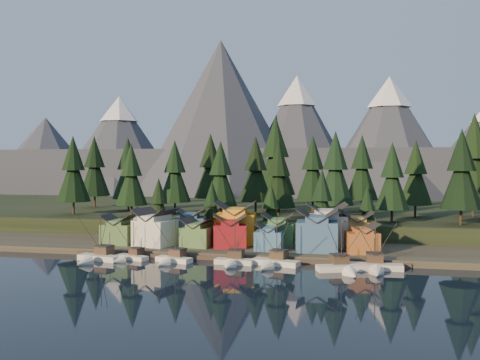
% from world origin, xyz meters
% --- Properties ---
extents(ground, '(500.00, 500.00, 0.00)m').
position_xyz_m(ground, '(0.00, 0.00, 0.00)').
color(ground, black).
rests_on(ground, ground).
extents(shore_strip, '(400.00, 50.00, 1.50)m').
position_xyz_m(shore_strip, '(0.00, 40.00, 0.75)').
color(shore_strip, '#322F24').
rests_on(shore_strip, ground).
extents(hillside, '(420.00, 100.00, 6.00)m').
position_xyz_m(hillside, '(0.00, 90.00, 3.00)').
color(hillside, black).
rests_on(hillside, ground).
extents(dock, '(80.00, 4.00, 1.00)m').
position_xyz_m(dock, '(0.00, 16.50, 0.50)').
color(dock, '#4D4037').
rests_on(dock, ground).
extents(mountain_ridge, '(560.00, 190.00, 90.00)m').
position_xyz_m(mountain_ridge, '(-4.20, 213.59, 26.06)').
color(mountain_ridge, '#494F5E').
rests_on(mountain_ridge, ground).
extents(boat_0, '(11.12, 11.75, 12.34)m').
position_xyz_m(boat_0, '(-31.24, 7.68, 2.33)').
color(boat_0, beige).
rests_on(boat_0, ground).
extents(boat_1, '(9.07, 9.47, 9.86)m').
position_xyz_m(boat_1, '(-24.33, 10.74, 1.85)').
color(boat_1, silver).
rests_on(boat_1, ground).
extents(boat_2, '(9.28, 9.84, 11.12)m').
position_xyz_m(boat_2, '(-13.39, 9.74, 2.20)').
color(boat_2, white).
rests_on(boat_2, ground).
extents(boat_3, '(9.06, 9.80, 11.66)m').
position_xyz_m(boat_3, '(1.05, 10.11, 2.34)').
color(boat_3, silver).
rests_on(boat_3, ground).
extents(boat_4, '(11.60, 12.12, 12.11)m').
position_xyz_m(boat_4, '(10.15, 10.55, 2.22)').
color(boat_4, silver).
rests_on(boat_4, ground).
extents(boat_5, '(11.72, 12.14, 12.16)m').
position_xyz_m(boat_5, '(25.75, 7.49, 2.22)').
color(boat_5, white).
rests_on(boat_5, ground).
extents(boat_6, '(11.97, 13.01, 12.45)m').
position_xyz_m(boat_6, '(32.21, 10.24, 2.24)').
color(boat_6, beige).
rests_on(boat_6, ground).
extents(house_front_0, '(7.87, 7.45, 7.76)m').
position_xyz_m(house_front_0, '(-33.12, 23.89, 5.58)').
color(house_front_0, '#4A713D').
rests_on(house_front_0, shore_strip).
extents(house_front_1, '(11.15, 10.89, 9.53)m').
position_xyz_m(house_front_1, '(-22.82, 23.68, 6.51)').
color(house_front_1, silver).
rests_on(house_front_1, shore_strip).
extents(house_front_2, '(8.24, 8.29, 7.31)m').
position_xyz_m(house_front_2, '(-11.51, 24.51, 5.34)').
color(house_front_2, '#48723E').
rests_on(house_front_2, shore_strip).
extents(house_front_3, '(9.87, 9.59, 8.35)m').
position_xyz_m(house_front_3, '(-3.35, 25.35, 5.89)').
color(house_front_3, maroon).
rests_on(house_front_3, shore_strip).
extents(house_front_4, '(6.72, 7.24, 6.77)m').
position_xyz_m(house_front_4, '(7.20, 22.99, 5.06)').
color(house_front_4, teal).
rests_on(house_front_4, shore_strip).
extents(house_front_5, '(10.24, 9.38, 10.35)m').
position_xyz_m(house_front_5, '(18.86, 23.78, 6.94)').
color(house_front_5, '#375B82').
rests_on(house_front_5, shore_strip).
extents(house_front_6, '(8.62, 8.32, 7.26)m').
position_xyz_m(house_front_6, '(29.54, 23.40, 5.31)').
color(house_front_6, '#A95F2B').
rests_on(house_front_6, shore_strip).
extents(house_back_0, '(9.53, 9.30, 8.70)m').
position_xyz_m(house_back_0, '(-28.55, 34.34, 6.07)').
color(house_back_0, silver).
rests_on(house_back_0, shore_strip).
extents(house_back_1, '(9.50, 9.58, 9.15)m').
position_xyz_m(house_back_1, '(-16.12, 32.47, 6.31)').
color(house_back_1, '#324D76').
rests_on(house_back_1, shore_strip).
extents(house_back_2, '(11.55, 10.80, 11.15)m').
position_xyz_m(house_back_2, '(-3.24, 31.82, 7.36)').
color(house_back_2, orange).
rests_on(house_back_2, shore_strip).
extents(house_back_3, '(8.59, 7.71, 8.44)m').
position_xyz_m(house_back_3, '(8.29, 30.71, 5.93)').
color(house_back_3, '#427B45').
rests_on(house_back_3, shore_strip).
extents(house_back_4, '(11.33, 10.97, 11.15)m').
position_xyz_m(house_back_4, '(20.60, 32.01, 7.36)').
color(house_back_4, beige).
rests_on(house_back_4, shore_strip).
extents(house_back_5, '(8.32, 8.42, 8.97)m').
position_xyz_m(house_back_5, '(28.37, 33.59, 6.21)').
color(house_back_5, olive).
rests_on(house_back_5, shore_strip).
extents(tree_hill_0, '(11.04, 11.04, 25.72)m').
position_xyz_m(tree_hill_0, '(-62.00, 52.00, 20.06)').
color(tree_hill_0, '#332319').
rests_on(tree_hill_0, hillside).
extents(tree_hill_1, '(11.08, 11.08, 25.80)m').
position_xyz_m(tree_hill_1, '(-50.00, 68.00, 20.10)').
color(tree_hill_1, '#332319').
rests_on(tree_hill_1, hillside).
extents(tree_hill_2, '(9.83, 9.83, 22.90)m').
position_xyz_m(tree_hill_2, '(-40.00, 48.00, 18.52)').
color(tree_hill_2, '#332319').
rests_on(tree_hill_2, hillside).
extents(tree_hill_3, '(10.47, 10.47, 24.39)m').
position_xyz_m(tree_hill_3, '(-30.00, 60.00, 19.33)').
color(tree_hill_3, '#332319').
rests_on(tree_hill_3, hillside).
extents(tree_hill_4, '(11.63, 11.63, 27.10)m').
position_xyz_m(tree_hill_4, '(-22.00, 75.00, 20.82)').
color(tree_hill_4, '#332319').
rests_on(tree_hill_4, hillside).
extents(tree_hill_5, '(10.12, 10.12, 23.58)m').
position_xyz_m(tree_hill_5, '(-12.00, 50.00, 18.89)').
color(tree_hill_5, '#332319').
rests_on(tree_hill_5, hillside).
extents(tree_hill_6, '(11.00, 11.00, 25.63)m').
position_xyz_m(tree_hill_6, '(-4.00, 65.00, 20.01)').
color(tree_hill_6, '#332319').
rests_on(tree_hill_6, hillside).
extents(tree_hill_7, '(10.03, 10.03, 23.38)m').
position_xyz_m(tree_hill_7, '(6.00, 48.00, 18.78)').
color(tree_hill_7, '#332319').
rests_on(tree_hill_7, hillside).
extents(tree_hill_8, '(11.17, 11.17, 26.02)m').
position_xyz_m(tree_hill_8, '(14.00, 72.00, 20.22)').
color(tree_hill_8, '#332319').
rests_on(tree_hill_8, hillside).
extents(tree_hill_9, '(11.37, 11.37, 26.48)m').
position_xyz_m(tree_hill_9, '(22.00, 55.00, 20.48)').
color(tree_hill_9, '#332319').
rests_on(tree_hill_9, hillside).
extents(tree_hill_10, '(11.34, 11.34, 26.42)m').
position_xyz_m(tree_hill_10, '(30.00, 80.00, 20.45)').
color(tree_hill_10, '#332319').
rests_on(tree_hill_10, hillside).
extents(tree_hill_11, '(9.80, 9.80, 22.84)m').
position_xyz_m(tree_hill_11, '(38.00, 50.00, 18.48)').
color(tree_hill_11, '#332319').
rests_on(tree_hill_11, hillside).
extents(tree_hill_12, '(10.29, 10.29, 23.98)m').
position_xyz_m(tree_hill_12, '(46.00, 66.00, 19.11)').
color(tree_hill_12, '#332319').
rests_on(tree_hill_12, hillside).
extents(tree_hill_13, '(11.29, 11.29, 26.29)m').
position_xyz_m(tree_hill_13, '(56.00, 48.00, 20.37)').
color(tree_hill_13, '#332319').
rests_on(tree_hill_13, hillside).
extents(tree_hill_14, '(13.94, 13.94, 32.47)m').
position_xyz_m(tree_hill_14, '(64.00, 72.00, 23.76)').
color(tree_hill_14, '#332319').
rests_on(tree_hill_14, hillside).
extents(tree_hill_15, '(14.38, 14.38, 33.51)m').
position_xyz_m(tree_hill_15, '(0.00, 82.00, 24.32)').
color(tree_hill_15, '#332319').
rests_on(tree_hill_15, hillside).
extents(tree_hill_16, '(11.54, 11.54, 26.87)m').
position_xyz_m(tree_hill_16, '(-68.00, 78.00, 20.69)').
color(tree_hill_16, '#332319').
rests_on(tree_hill_16, hillside).
extents(tree_shore_0, '(7.33, 7.33, 17.08)m').
position_xyz_m(tree_shore_0, '(-28.00, 40.00, 10.83)').
color(tree_shore_0, '#332319').
rests_on(tree_shore_0, shore_strip).
extents(tree_shore_1, '(7.01, 7.01, 16.32)m').
position_xyz_m(tree_shore_1, '(-12.00, 40.00, 10.41)').
color(tree_shore_1, '#332319').
rests_on(tree_shore_1, shore_strip).
extents(tree_shore_2, '(6.71, 6.71, 15.62)m').
position_xyz_m(tree_shore_2, '(5.00, 40.00, 10.03)').
color(tree_shore_2, '#332319').
rests_on(tree_shore_2, shore_strip).
extents(tree_shore_3, '(8.54, 8.54, 19.88)m').
position_xyz_m(tree_shore_3, '(19.00, 40.00, 12.36)').
color(tree_shore_3, '#332319').
rests_on(tree_shore_3, shore_strip).
extents(tree_shore_4, '(6.63, 6.63, 15.45)m').
position_xyz_m(tree_shore_4, '(31.00, 40.00, 9.94)').
color(tree_shore_4, '#332319').
rests_on(tree_shore_4, shore_strip).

